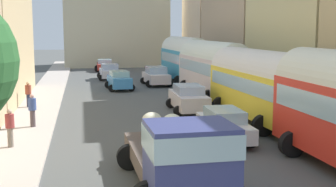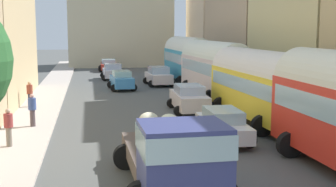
{
  "view_description": "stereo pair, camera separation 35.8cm",
  "coord_description": "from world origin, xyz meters",
  "px_view_note": "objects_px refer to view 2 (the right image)",
  "views": [
    {
      "loc": [
        -4.53,
        -6.82,
        4.96
      ],
      "look_at": [
        0.0,
        17.09,
        1.47
      ],
      "focal_mm": 48.48,
      "sensor_mm": 36.0,
      "label": 1
    },
    {
      "loc": [
        -4.18,
        -6.89,
        4.96
      ],
      "look_at": [
        0.0,
        17.09,
        1.47
      ],
      "focal_mm": 48.48,
      "sensor_mm": 36.0,
      "label": 2
    }
  ],
  "objects_px": {
    "parked_bus_2": "(213,66)",
    "car_0": "(122,80)",
    "car_4": "(189,98)",
    "car_2": "(108,65)",
    "pedestrian_2": "(30,93)",
    "parked_bus_1": "(260,83)",
    "car_5": "(159,76)",
    "pedestrian_0": "(9,126)",
    "car_1": "(113,71)",
    "pedestrian_1": "(32,109)",
    "parked_bus_3": "(187,58)",
    "car_3": "(223,125)",
    "cargo_truck_0": "(174,153)"
  },
  "relations": [
    {
      "from": "car_3",
      "to": "parked_bus_2",
      "type": "bearing_deg",
      "value": 76.43
    },
    {
      "from": "pedestrian_0",
      "to": "car_3",
      "type": "bearing_deg",
      "value": -0.66
    },
    {
      "from": "parked_bus_2",
      "to": "car_0",
      "type": "height_order",
      "value": "parked_bus_2"
    },
    {
      "from": "parked_bus_1",
      "to": "cargo_truck_0",
      "type": "height_order",
      "value": "parked_bus_1"
    },
    {
      "from": "parked_bus_2",
      "to": "car_0",
      "type": "distance_m",
      "value": 8.39
    },
    {
      "from": "parked_bus_1",
      "to": "pedestrian_2",
      "type": "bearing_deg",
      "value": 152.36
    },
    {
      "from": "parked_bus_2",
      "to": "pedestrian_1",
      "type": "relative_size",
      "value": 5.4
    },
    {
      "from": "parked_bus_2",
      "to": "pedestrian_2",
      "type": "height_order",
      "value": "parked_bus_2"
    },
    {
      "from": "car_1",
      "to": "car_3",
      "type": "xyz_separation_m",
      "value": [
        3.52,
        -25.65,
        -0.05
      ]
    },
    {
      "from": "car_3",
      "to": "pedestrian_0",
      "type": "xyz_separation_m",
      "value": [
        -9.11,
        0.11,
        0.25
      ]
    },
    {
      "from": "parked_bus_1",
      "to": "pedestrian_0",
      "type": "height_order",
      "value": "parked_bus_1"
    },
    {
      "from": "parked_bus_2",
      "to": "car_0",
      "type": "bearing_deg",
      "value": 138.65
    },
    {
      "from": "car_4",
      "to": "pedestrian_2",
      "type": "distance_m",
      "value": 9.91
    },
    {
      "from": "car_5",
      "to": "car_1",
      "type": "bearing_deg",
      "value": 124.5
    },
    {
      "from": "parked_bus_3",
      "to": "car_0",
      "type": "xyz_separation_m",
      "value": [
        -6.2,
        -3.54,
        -1.55
      ]
    },
    {
      "from": "pedestrian_0",
      "to": "parked_bus_3",
      "type": "bearing_deg",
      "value": 60.39
    },
    {
      "from": "parked_bus_2",
      "to": "car_5",
      "type": "xyz_separation_m",
      "value": [
        -2.79,
        7.81,
        -1.45
      ]
    },
    {
      "from": "car_3",
      "to": "pedestrian_2",
      "type": "distance_m",
      "value": 13.73
    },
    {
      "from": "car_4",
      "to": "car_0",
      "type": "bearing_deg",
      "value": 107.33
    },
    {
      "from": "pedestrian_1",
      "to": "pedestrian_2",
      "type": "height_order",
      "value": "pedestrian_1"
    },
    {
      "from": "pedestrian_0",
      "to": "car_1",
      "type": "bearing_deg",
      "value": 77.66
    },
    {
      "from": "parked_bus_1",
      "to": "pedestrian_1",
      "type": "height_order",
      "value": "parked_bus_1"
    },
    {
      "from": "parked_bus_1",
      "to": "parked_bus_2",
      "type": "height_order",
      "value": "parked_bus_2"
    },
    {
      "from": "car_0",
      "to": "car_3",
      "type": "relative_size",
      "value": 0.87
    },
    {
      "from": "car_2",
      "to": "car_5",
      "type": "bearing_deg",
      "value": -75.39
    },
    {
      "from": "car_1",
      "to": "car_4",
      "type": "height_order",
      "value": "car_4"
    },
    {
      "from": "parked_bus_3",
      "to": "cargo_truck_0",
      "type": "distance_m",
      "value": 28.29
    },
    {
      "from": "car_1",
      "to": "car_5",
      "type": "bearing_deg",
      "value": -55.5
    },
    {
      "from": "car_1",
      "to": "car_2",
      "type": "height_order",
      "value": "car_1"
    },
    {
      "from": "parked_bus_3",
      "to": "car_2",
      "type": "relative_size",
      "value": 2.11
    },
    {
      "from": "car_2",
      "to": "pedestrian_2",
      "type": "relative_size",
      "value": 2.48
    },
    {
      "from": "car_0",
      "to": "car_2",
      "type": "bearing_deg",
      "value": 91.2
    },
    {
      "from": "parked_bus_1",
      "to": "car_2",
      "type": "relative_size",
      "value": 2.21
    },
    {
      "from": "parked_bus_1",
      "to": "parked_bus_3",
      "type": "distance_m",
      "value": 18.0
    },
    {
      "from": "car_0",
      "to": "pedestrian_2",
      "type": "relative_size",
      "value": 2.2
    },
    {
      "from": "cargo_truck_0",
      "to": "car_3",
      "type": "bearing_deg",
      "value": 61.22
    },
    {
      "from": "car_1",
      "to": "pedestrian_1",
      "type": "height_order",
      "value": "pedestrian_1"
    },
    {
      "from": "parked_bus_1",
      "to": "pedestrian_0",
      "type": "bearing_deg",
      "value": -164.73
    },
    {
      "from": "parked_bus_3",
      "to": "car_4",
      "type": "relative_size",
      "value": 2.02
    },
    {
      "from": "parked_bus_1",
      "to": "car_2",
      "type": "bearing_deg",
      "value": 101.84
    },
    {
      "from": "cargo_truck_0",
      "to": "pedestrian_1",
      "type": "height_order",
      "value": "cargo_truck_0"
    },
    {
      "from": "car_0",
      "to": "car_1",
      "type": "xyz_separation_m",
      "value": [
        -0.32,
        7.78,
        -0.01
      ]
    },
    {
      "from": "parked_bus_2",
      "to": "pedestrian_0",
      "type": "bearing_deg",
      "value": -134.53
    },
    {
      "from": "parked_bus_1",
      "to": "car_1",
      "type": "bearing_deg",
      "value": 106.34
    },
    {
      "from": "parked_bus_3",
      "to": "cargo_truck_0",
      "type": "height_order",
      "value": "parked_bus_3"
    },
    {
      "from": "car_2",
      "to": "pedestrian_1",
      "type": "height_order",
      "value": "pedestrian_1"
    },
    {
      "from": "cargo_truck_0",
      "to": "pedestrian_2",
      "type": "xyz_separation_m",
      "value": [
        -6.1,
        16.08,
        -0.32
      ]
    },
    {
      "from": "cargo_truck_0",
      "to": "pedestrian_2",
      "type": "distance_m",
      "value": 17.2
    },
    {
      "from": "parked_bus_2",
      "to": "car_1",
      "type": "bearing_deg",
      "value": 116.22
    },
    {
      "from": "car_5",
      "to": "pedestrian_1",
      "type": "height_order",
      "value": "pedestrian_1"
    }
  ]
}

